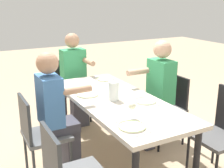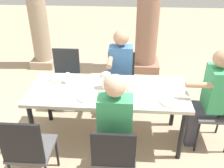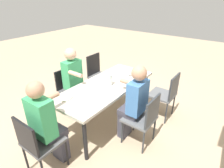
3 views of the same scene
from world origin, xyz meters
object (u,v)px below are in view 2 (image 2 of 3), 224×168
chair_west_south (28,148)px  wine_glass_0 (68,75)px  chair_head_east (219,109)px  water_pitcher (106,81)px  plate_2 (129,81)px  diner_man_white (116,125)px  diner_woman_green (208,97)px  chair_mid_south (114,153)px  stone_column_centre (149,2)px  plate_3 (169,102)px  chair_west_north (66,74)px  chair_mid_north (121,77)px  plate_0 (58,78)px  diner_guest_third (120,71)px  dining_table (108,95)px  stone_column_near (36,3)px  plate_1 (87,98)px

chair_west_south → wine_glass_0: chair_west_south is taller
chair_head_east → water_pitcher: (-1.42, 0.05, 0.31)m
wine_glass_0 → plate_2: wine_glass_0 is taller
diner_man_white → diner_woman_green: bearing=29.8°
chair_west_south → chair_mid_south: chair_west_south is taller
stone_column_centre → wine_glass_0: stone_column_centre is taller
plate_3 → diner_woman_green: bearing=24.3°
plate_3 → diner_man_white: bearing=-145.9°
chair_west_north → plate_3: bearing=-35.8°
chair_mid_north → water_pitcher: bearing=-101.2°
chair_west_south → plate_0: bearing=87.1°
plate_0 → plate_3: same height
chair_west_north → water_pitcher: size_ratio=4.49×
diner_man_white → plate_0: size_ratio=5.57×
chair_mid_north → diner_guest_third: (-0.00, -0.20, 0.20)m
plate_0 → plate_2: size_ratio=0.96×
stone_column_centre → water_pitcher: 2.30m
chair_mid_north → water_pitcher: size_ratio=4.34×
chair_mid_north → water_pitcher: 0.86m
chair_west_north → plate_2: size_ratio=3.65×
diner_woman_green → plate_0: 1.93m
chair_head_east → dining_table: bearing=180.0°
diner_guest_third → plate_3: size_ratio=5.77×
stone_column_near → stone_column_centre: 2.16m
plate_2 → diner_woman_green: bearing=-13.4°
water_pitcher → wine_glass_0: bearing=170.2°
plate_2 → plate_3: bearing=-44.5°
dining_table → plate_1: size_ratio=8.91×
chair_west_south → plate_3: size_ratio=4.11×
diner_woman_green → chair_west_south: bearing=-157.2°
chair_head_east → diner_woman_green: bearing=-179.0°
chair_mid_south → stone_column_near: size_ratio=0.32×
chair_mid_north → diner_man_white: diner_man_white is taller
plate_2 → water_pitcher: (-0.28, -0.18, 0.08)m
stone_column_centre → plate_0: size_ratio=11.75×
stone_column_centre → plate_0: 2.42m
stone_column_near → plate_1: 2.82m
chair_west_south → plate_2: bearing=46.7°
chair_mid_south → water_pitcher: (-0.15, 0.87, 0.34)m
diner_man_white → plate_2: size_ratio=5.32×
diner_woman_green → stone_column_near: stone_column_near is taller
diner_man_white → chair_west_south: bearing=-167.0°
chair_mid_south → diner_guest_third: size_ratio=0.66×
chair_mid_south → stone_column_centre: stone_column_centre is taller
diner_man_white → plate_0: bearing=133.7°
diner_man_white → plate_3: size_ratio=5.84×
chair_west_north → water_pitcher: water_pitcher is taller
chair_west_south → plate_3: chair_west_south is taller
chair_mid_south → plate_0: bearing=127.9°
diner_man_white → plate_1: 0.55m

